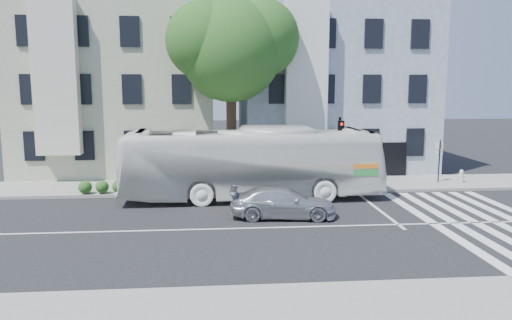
{
  "coord_description": "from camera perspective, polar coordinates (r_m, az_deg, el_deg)",
  "views": [
    {
      "loc": [
        -1.0,
        -19.2,
        5.7
      ],
      "look_at": [
        0.84,
        2.31,
        2.4
      ],
      "focal_mm": 35.0,
      "sensor_mm": 36.0,
      "label": 1
    }
  ],
  "objects": [
    {
      "name": "far_sign_pole",
      "position": [
        30.08,
        20.2,
        0.5
      ],
      "size": [
        0.44,
        0.17,
        2.43
      ],
      "rotation": [
        0.0,
        0.0,
        -0.06
      ],
      "color": "black",
      "rests_on": "sidewalk_far"
    },
    {
      "name": "ground",
      "position": [
        20.05,
        -1.86,
        -7.83
      ],
      "size": [
        120.0,
        120.0,
        0.0
      ],
      "primitive_type": "plane",
      "color": "black",
      "rests_on": "ground"
    },
    {
      "name": "bus",
      "position": [
        24.78,
        -0.51,
        -0.36
      ],
      "size": [
        3.4,
        13.01,
        3.6
      ],
      "primitive_type": "imported",
      "rotation": [
        0.0,
        0.0,
        1.6
      ],
      "color": "white",
      "rests_on": "ground"
    },
    {
      "name": "sedan",
      "position": [
        21.54,
        3.1,
        -4.86
      ],
      "size": [
        2.28,
        4.7,
        1.32
      ],
      "primitive_type": "imported",
      "rotation": [
        0.0,
        0.0,
        1.47
      ],
      "color": "silver",
      "rests_on": "ground"
    },
    {
      "name": "street_tree",
      "position": [
        28.04,
        -2.79,
        13.04
      ],
      "size": [
        7.3,
        5.9,
        11.1
      ],
      "color": "#2D2116",
      "rests_on": "ground"
    },
    {
      "name": "building_right",
      "position": [
        35.13,
        8.35,
        8.27
      ],
      "size": [
        12.0,
        10.0,
        11.0
      ],
      "primitive_type": "cube",
      "color": "gray",
      "rests_on": "ground"
    },
    {
      "name": "sidewalk_far",
      "position": [
        27.79,
        -2.74,
        -3.0
      ],
      "size": [
        80.0,
        4.0,
        0.15
      ],
      "primitive_type": "cube",
      "color": "gray",
      "rests_on": "ground"
    },
    {
      "name": "building_left",
      "position": [
        34.72,
        -15.0,
        8.07
      ],
      "size": [
        12.0,
        10.0,
        11.0
      ],
      "primitive_type": "cube",
      "color": "#9CA389",
      "rests_on": "ground"
    },
    {
      "name": "hedge",
      "position": [
        26.13,
        -9.86,
        -2.92
      ],
      "size": [
        8.54,
        1.87,
        0.7
      ],
      "primitive_type": null,
      "rotation": [
        0.0,
        0.0,
        0.12
      ],
      "color": "#25571C",
      "rests_on": "sidewalk_far"
    },
    {
      "name": "traffic_signal",
      "position": [
        26.16,
        9.56,
        1.74
      ],
      "size": [
        0.4,
        0.52,
        4.01
      ],
      "rotation": [
        0.0,
        0.0,
        0.38
      ],
      "color": "black",
      "rests_on": "ground"
    },
    {
      "name": "fire_hydrant",
      "position": [
        30.66,
        22.42,
        -1.68
      ],
      "size": [
        0.42,
        0.24,
        0.74
      ],
      "rotation": [
        0.0,
        0.0,
        -0.22
      ],
      "color": "beige",
      "rests_on": "sidewalk_far"
    }
  ]
}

